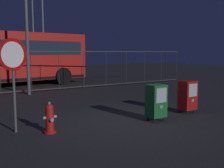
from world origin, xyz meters
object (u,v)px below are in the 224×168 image
at_px(newspaper_box_primary, 188,95).
at_px(stop_sign, 13,65).
at_px(street_light_far_left, 42,12).
at_px(fire_hydrant, 50,118).
at_px(newspaper_box_secondary, 156,101).
at_px(street_light_near_right, 33,24).

xyz_separation_m(newspaper_box_primary, stop_sign, (-5.04, 0.79, 1.03)).
xyz_separation_m(newspaper_box_primary, street_light_far_left, (-0.59, 12.08, 3.99)).
bearing_deg(fire_hydrant, newspaper_box_primary, -4.10).
bearing_deg(newspaper_box_primary, newspaper_box_secondary, -172.05).
height_order(fire_hydrant, stop_sign, stop_sign).
xyz_separation_m(newspaper_box_secondary, street_light_far_left, (0.91, 12.29, 3.99)).
relative_size(stop_sign, street_light_near_right, 0.31).
height_order(newspaper_box_secondary, street_light_near_right, street_light_near_right).
height_order(stop_sign, street_light_near_right, street_light_near_right).
bearing_deg(street_light_far_left, newspaper_box_primary, -87.23).
relative_size(stop_sign, street_light_far_left, 0.28).
relative_size(newspaper_box_secondary, street_light_near_right, 0.14).
bearing_deg(stop_sign, fire_hydrant, -35.68).
bearing_deg(street_light_near_right, street_light_far_left, -95.55).
distance_m(fire_hydrant, stop_sign, 1.50).
relative_size(newspaper_box_secondary, street_light_far_left, 0.13).
bearing_deg(newspaper_box_primary, fire_hydrant, 175.90).
height_order(newspaper_box_secondary, stop_sign, stop_sign).
bearing_deg(street_light_near_right, newspaper_box_secondary, -94.54).
distance_m(newspaper_box_primary, stop_sign, 5.20).
bearing_deg(newspaper_box_primary, street_light_near_right, 90.94).
relative_size(fire_hydrant, stop_sign, 0.33).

